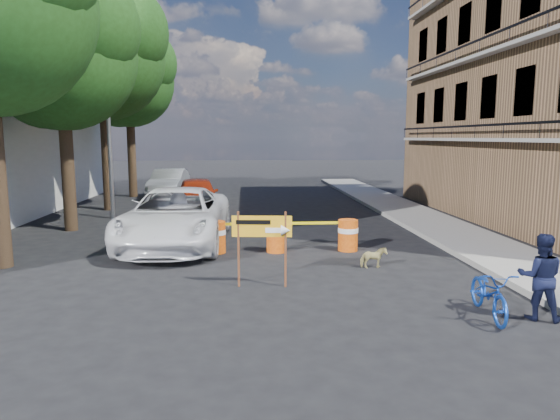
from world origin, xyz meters
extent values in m
plane|color=black|center=(0.00, 0.00, 0.00)|extent=(120.00, 120.00, 0.00)
cube|color=gray|center=(6.20, 6.00, 0.07)|extent=(2.40, 40.00, 0.15)
cylinder|color=#332316|center=(-6.80, 7.00, 2.38)|extent=(0.44, 0.44, 4.76)
sphere|color=#1E4714|center=(-6.80, 7.00, 5.95)|extent=(5.00, 5.00, 5.00)
sphere|color=#1E4714|center=(-5.92, 6.50, 6.80)|extent=(3.75, 3.75, 3.75)
sphere|color=#1E4714|center=(-7.55, 7.62, 5.27)|extent=(3.50, 3.50, 3.50)
cylinder|color=#332316|center=(-6.80, 12.00, 2.66)|extent=(0.44, 0.44, 5.32)
sphere|color=#1E4714|center=(-6.80, 12.00, 6.65)|extent=(5.40, 5.40, 5.40)
sphere|color=#1E4714|center=(-5.85, 11.46, 7.60)|extent=(4.05, 4.05, 4.05)
sphere|color=#1E4714|center=(-7.61, 12.68, 5.89)|extent=(3.78, 3.78, 3.78)
cylinder|color=#332316|center=(-6.80, 17.00, 2.46)|extent=(0.44, 0.44, 4.93)
sphere|color=#1E4714|center=(-6.80, 17.00, 6.16)|extent=(4.80, 4.80, 4.80)
sphere|color=#1E4714|center=(-5.96, 16.52, 7.04)|extent=(3.60, 3.60, 3.60)
sphere|color=#1E4714|center=(-7.52, 17.60, 5.46)|extent=(3.36, 3.36, 3.36)
cylinder|color=gray|center=(-6.00, 9.50, 4.00)|extent=(0.16, 0.16, 8.00)
cylinder|color=gray|center=(-5.50, 9.50, 7.90)|extent=(1.00, 0.12, 0.12)
cube|color=silver|center=(-5.00, 9.50, 7.85)|extent=(0.35, 0.18, 0.12)
cylinder|color=#C33D0B|center=(-2.91, 3.16, 0.45)|extent=(0.56, 0.56, 0.90)
cylinder|color=white|center=(-2.91, 3.16, 0.60)|extent=(0.58, 0.58, 0.14)
cylinder|color=#C33D0B|center=(-1.56, 3.18, 0.45)|extent=(0.56, 0.56, 0.90)
cylinder|color=white|center=(-1.56, 3.18, 0.60)|extent=(0.58, 0.58, 0.14)
cylinder|color=#C33D0B|center=(0.16, 3.16, 0.45)|extent=(0.56, 0.56, 0.90)
cylinder|color=white|center=(0.16, 3.16, 0.60)|extent=(0.58, 0.58, 0.14)
cylinder|color=#C33D0B|center=(2.23, 3.19, 0.45)|extent=(0.56, 0.56, 0.90)
cylinder|color=white|center=(2.23, 3.19, 0.60)|extent=(0.58, 0.58, 0.14)
cylinder|color=#592D19|center=(-0.87, -0.10, 0.83)|extent=(0.05, 0.05, 1.67)
cylinder|color=#592D19|center=(0.14, -0.20, 0.83)|extent=(0.05, 0.05, 1.67)
cube|color=orange|center=(-0.37, -0.15, 1.34)|extent=(1.29, 0.15, 0.46)
cube|color=white|center=(-0.11, -0.20, 1.26)|extent=(0.37, 0.04, 0.11)
cone|color=white|center=(0.14, -0.22, 1.26)|extent=(0.23, 0.26, 0.24)
cube|color=black|center=(-0.55, -0.15, 1.43)|extent=(0.74, 0.08, 0.09)
imported|color=black|center=(4.50, -2.47, 0.78)|extent=(0.93, 0.84, 1.57)
imported|color=#1645B9|center=(3.67, -2.28, 0.86)|extent=(0.70, 0.97, 1.72)
imported|color=tan|center=(2.45, 1.20, 0.27)|extent=(0.66, 0.35, 0.53)
imported|color=white|center=(-2.80, 4.29, 0.86)|extent=(3.12, 6.29, 1.71)
imported|color=#A82B0E|center=(-2.80, 11.30, 0.75)|extent=(2.31, 4.59, 1.50)
imported|color=#A1A3A7|center=(-4.80, 16.72, 0.77)|extent=(1.80, 4.71, 1.53)
camera|label=1|loc=(-0.74, -10.70, 3.24)|focal=32.00mm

